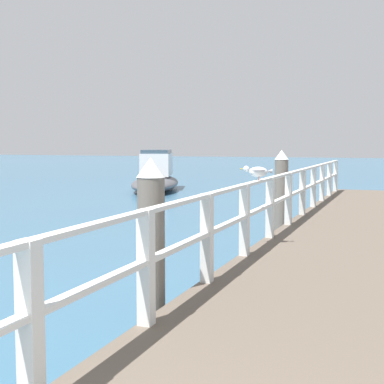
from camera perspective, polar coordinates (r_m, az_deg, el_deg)
pier_deck at (r=9.79m, az=15.91°, el=-5.73°), size 2.58×18.69×0.53m
pier_railing at (r=9.84m, az=9.00°, el=-0.41°), size 0.12×17.21×0.98m
dock_piling_near at (r=5.71m, az=-4.19°, el=-6.04°), size 0.29×0.29×1.92m
dock_piling_far at (r=11.83m, az=9.11°, el=-0.33°), size 0.29×0.29×1.92m
seagull_foreground at (r=8.25m, az=6.73°, el=2.13°), size 0.46×0.25×0.21m
boat_3 at (r=24.53m, az=-3.71°, el=1.57°), size 3.94×6.83×1.76m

